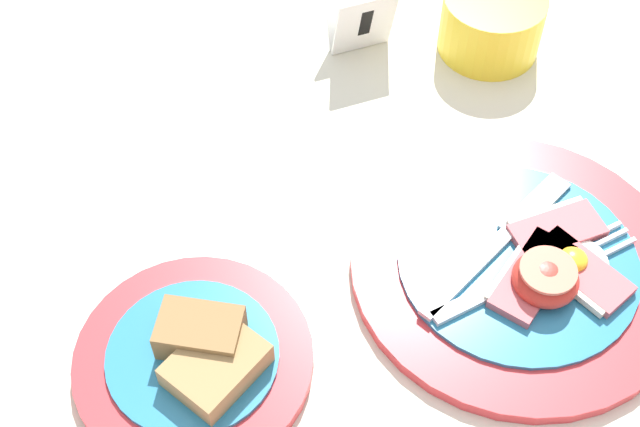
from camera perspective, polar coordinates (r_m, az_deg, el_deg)
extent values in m
plane|color=beige|center=(0.70, 6.12, -7.28)|extent=(3.00, 3.00, 0.00)
cylinder|color=red|center=(0.74, 12.46, -3.30)|extent=(0.27, 0.27, 0.01)
cylinder|color=teal|center=(0.73, 12.56, -2.95)|extent=(0.19, 0.19, 0.00)
cube|color=#BC5156|center=(0.72, 13.46, -3.96)|extent=(0.09, 0.08, 0.01)
cube|color=beige|center=(0.72, 12.33, -3.34)|extent=(0.07, 0.06, 0.01)
cube|color=#BC5156|center=(0.73, 16.38, -3.54)|extent=(0.06, 0.09, 0.01)
cube|color=beige|center=(0.72, 15.61, -4.24)|extent=(0.04, 0.07, 0.01)
cube|color=#BC5156|center=(0.75, 14.93, -1.07)|extent=(0.08, 0.04, 0.01)
cube|color=beige|center=(0.76, 14.33, -0.13)|extent=(0.07, 0.01, 0.01)
ellipsoid|color=red|center=(0.71, 14.22, -4.08)|extent=(0.05, 0.05, 0.03)
cylinder|color=#DB664C|center=(0.70, 14.42, -3.54)|extent=(0.04, 0.04, 0.00)
ellipsoid|color=white|center=(0.73, 15.42, -3.22)|extent=(0.07, 0.06, 0.01)
ellipsoid|color=yellow|center=(0.73, 15.88, -2.82)|extent=(0.02, 0.02, 0.01)
cube|color=silver|center=(0.70, 11.10, -5.17)|extent=(0.11, 0.03, 0.00)
cube|color=silver|center=(0.74, 15.69, -2.78)|extent=(0.03, 0.02, 0.00)
cube|color=silver|center=(0.75, 18.21, -2.08)|extent=(0.04, 0.01, 0.00)
cube|color=silver|center=(0.76, 17.84, -1.65)|extent=(0.04, 0.01, 0.00)
cube|color=silver|center=(0.76, 17.46, -1.22)|extent=(0.04, 0.01, 0.00)
cube|color=silver|center=(0.71, 9.40, -3.80)|extent=(0.10, 0.06, 0.00)
cube|color=#9EA0A5|center=(0.76, 13.59, 0.49)|extent=(0.08, 0.05, 0.00)
cylinder|color=red|center=(0.68, -8.08, -9.28)|extent=(0.18, 0.18, 0.01)
cylinder|color=teal|center=(0.68, -8.16, -8.96)|extent=(0.13, 0.13, 0.00)
cube|color=#9E7A4C|center=(0.66, -6.67, -9.61)|extent=(0.09, 0.08, 0.02)
cube|color=olive|center=(0.67, -7.67, -7.55)|extent=(0.07, 0.07, 0.03)
cylinder|color=yellow|center=(0.90, 10.92, 11.87)|extent=(0.10, 0.10, 0.06)
cylinder|color=white|center=(0.88, 11.19, 13.18)|extent=(0.08, 0.08, 0.01)
cube|color=white|center=(0.87, 2.88, 11.99)|extent=(0.06, 0.02, 0.07)
cube|color=white|center=(0.89, 2.28, 12.95)|extent=(0.06, 0.02, 0.07)
cube|color=black|center=(0.87, 2.94, 12.09)|extent=(0.01, 0.01, 0.04)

